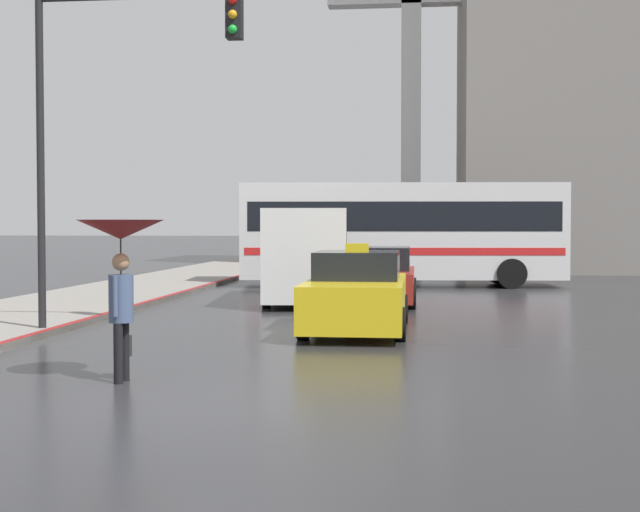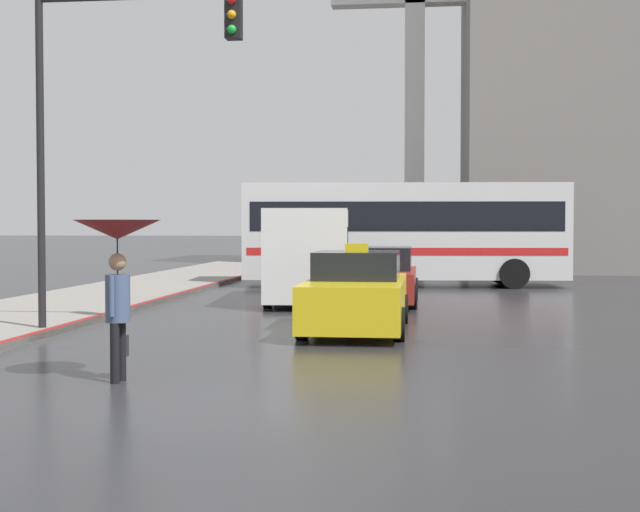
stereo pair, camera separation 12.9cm
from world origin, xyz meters
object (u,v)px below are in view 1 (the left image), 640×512
(sedan_red, at_px, (379,278))
(ambulance_van, at_px, (308,251))
(taxi, at_px, (357,294))
(pedestrian_with_umbrella, at_px, (121,250))
(traffic_light, at_px, (115,91))
(city_bus, at_px, (402,229))
(monument_cross, at_px, (411,54))

(sedan_red, distance_m, ambulance_van, 1.99)
(taxi, relative_size, ambulance_van, 0.83)
(taxi, bearing_deg, pedestrian_with_umbrella, 65.97)
(taxi, xyz_separation_m, traffic_light, (-4.32, -1.33, 3.75))
(ambulance_van, xyz_separation_m, city_bus, (2.31, 6.52, 0.53))
(pedestrian_with_umbrella, bearing_deg, traffic_light, 22.92)
(city_bus, xyz_separation_m, traffic_light, (-4.92, -13.95, 2.58))
(sedan_red, bearing_deg, city_bus, -93.85)
(pedestrian_with_umbrella, xyz_separation_m, monument_cross, (3.45, 30.28, 8.17))
(taxi, height_order, city_bus, city_bus)
(taxi, xyz_separation_m, city_bus, (0.61, 12.63, 1.17))
(sedan_red, height_order, ambulance_van, ambulance_van)
(pedestrian_with_umbrella, bearing_deg, ambulance_van, -1.48)
(taxi, height_order, pedestrian_with_umbrella, pedestrian_with_umbrella)
(sedan_red, xyz_separation_m, traffic_light, (-4.47, -7.24, 3.79))
(taxi, relative_size, pedestrian_with_umbrella, 2.19)
(sedan_red, relative_size, ambulance_van, 0.80)
(traffic_light, bearing_deg, pedestrian_with_umbrella, -70.05)
(sedan_red, bearing_deg, traffic_light, 58.31)
(taxi, xyz_separation_m, ambulance_van, (-1.71, 6.10, 0.64))
(ambulance_van, xyz_separation_m, monument_cross, (2.51, 18.24, 8.54))
(city_bus, bearing_deg, monument_cross, -5.82)
(ambulance_van, distance_m, monument_cross, 20.30)
(ambulance_van, relative_size, monument_cross, 0.32)
(pedestrian_with_umbrella, height_order, monument_cross, monument_cross)
(city_bus, height_order, traffic_light, traffic_light)
(ambulance_van, xyz_separation_m, pedestrian_with_umbrella, (-0.94, -12.04, 0.37))
(ambulance_van, bearing_deg, city_bus, -114.20)
(taxi, bearing_deg, monument_cross, -91.89)
(city_bus, bearing_deg, sedan_red, 171.30)
(sedan_red, height_order, city_bus, city_bus)
(city_bus, height_order, monument_cross, monument_cross)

